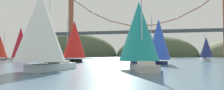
{
  "coord_description": "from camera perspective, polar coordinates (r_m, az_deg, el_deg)",
  "views": [
    {
      "loc": [
        13.61,
        -23.91,
        2.0
      ],
      "look_at": [
        0.0,
        30.54,
        4.17
      ],
      "focal_mm": 37.06,
      "sensor_mm": 36.0,
      "label": 1
    }
  ],
  "objects": [
    {
      "name": "sailboat_white_mainsail",
      "position": [
        27.09,
        -17.08,
        3.65
      ],
      "size": [
        6.17,
        9.34,
        9.84
      ],
      "color": "white",
      "rests_on": "ground_plane"
    },
    {
      "name": "headland_left",
      "position": [
        173.1,
        -9.33,
        -2.85
      ],
      "size": [
        64.0,
        44.0,
        35.19
      ],
      "primitive_type": "ellipsoid",
      "color": "#425138",
      "rests_on": "ground_plane"
    },
    {
      "name": "headland_center",
      "position": [
        159.15,
        10.95,
        -2.9
      ],
      "size": [
        55.03,
        44.0,
        28.42
      ],
      "primitive_type": "ellipsoid",
      "color": "#425138",
      "rests_on": "ground_plane"
    },
    {
      "name": "sailboat_teal_sail",
      "position": [
        29.23,
        6.74,
        2.94
      ],
      "size": [
        6.45,
        9.16,
        8.88
      ],
      "color": "#B7B2A8",
      "rests_on": "ground_plane"
    },
    {
      "name": "ground_plane",
      "position": [
        27.58,
        -15.67,
        -6.29
      ],
      "size": [
        360.0,
        360.0,
        0.0
      ],
      "primitive_type": "plane",
      "color": "#426075"
    },
    {
      "name": "sailboat_blue_spinnaker",
      "position": [
        45.05,
        11.25,
        1.0
      ],
      "size": [
        8.7,
        6.66,
        9.8
      ],
      "color": "#191E4C",
      "rests_on": "ground_plane"
    },
    {
      "name": "sailboat_red_spinnaker",
      "position": [
        55.54,
        -9.43,
        1.1
      ],
      "size": [
        9.28,
        9.67,
        10.63
      ],
      "color": "black",
      "rests_on": "ground_plane"
    },
    {
      "name": "sailboat_crimson_sail",
      "position": [
        67.34,
        -21.49,
        0.36
      ],
      "size": [
        7.82,
        8.55,
        9.58
      ],
      "color": "white",
      "rests_on": "ground_plane"
    },
    {
      "name": "sailboat_navy_sail",
      "position": [
        67.84,
        22.21,
        -0.79
      ],
      "size": [
        3.86,
        6.57,
        7.32
      ],
      "color": "white",
      "rests_on": "ground_plane"
    },
    {
      "name": "sailboat_scarlet_sail",
      "position": [
        79.31,
        -25.81,
        -0.53
      ],
      "size": [
        5.66,
        7.69,
        8.82
      ],
      "color": "#B7B2A8",
      "rests_on": "ground_plane"
    },
    {
      "name": "suspension_bridge",
      "position": [
        120.37,
        7.48,
        3.93
      ],
      "size": [
        115.57,
        6.0,
        33.8
      ],
      "color": "brown",
      "rests_on": "ground_plane"
    }
  ]
}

